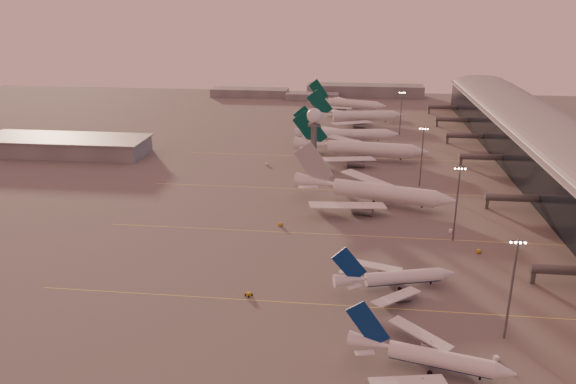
# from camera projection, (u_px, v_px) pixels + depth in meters

# --- Properties ---
(ground) EXTENTS (700.00, 700.00, 0.00)m
(ground) POSITION_uv_depth(u_px,v_px,m) (256.00, 322.00, 135.77)
(ground) COLOR #575454
(ground) RESTS_ON ground
(taxiway_markings) EXTENTS (180.00, 185.25, 0.02)m
(taxiway_markings) POSITION_uv_depth(u_px,v_px,m) (375.00, 235.00, 184.98)
(taxiway_markings) COLOR #EDE453
(taxiway_markings) RESTS_ON ground
(terminal) EXTENTS (57.00, 362.00, 23.04)m
(terminal) POSITION_uv_depth(u_px,v_px,m) (569.00, 166.00, 223.68)
(terminal) COLOR black
(terminal) RESTS_ON ground
(hangar) EXTENTS (82.00, 27.00, 8.50)m
(hangar) POSITION_uv_depth(u_px,v_px,m) (66.00, 146.00, 278.77)
(hangar) COLOR slate
(hangar) RESTS_ON ground
(radar_tower) EXTENTS (6.40, 6.40, 31.10)m
(radar_tower) POSITION_uv_depth(u_px,v_px,m) (314.00, 128.00, 240.81)
(radar_tower) COLOR #525459
(radar_tower) RESTS_ON ground
(mast_a) EXTENTS (3.60, 0.56, 25.00)m
(mast_a) POSITION_uv_depth(u_px,v_px,m) (512.00, 285.00, 124.87)
(mast_a) COLOR #525459
(mast_a) RESTS_ON ground
(mast_b) EXTENTS (3.60, 0.56, 25.00)m
(mast_b) POSITION_uv_depth(u_px,v_px,m) (457.00, 200.00, 176.77)
(mast_b) COLOR #525459
(mast_b) RESTS_ON ground
(mast_c) EXTENTS (3.60, 0.56, 25.00)m
(mast_c) POSITION_uv_depth(u_px,v_px,m) (422.00, 154.00, 228.88)
(mast_c) COLOR #525459
(mast_c) RESTS_ON ground
(mast_d) EXTENTS (3.60, 0.56, 25.00)m
(mast_d) POSITION_uv_depth(u_px,v_px,m) (401.00, 111.00, 313.48)
(mast_d) COLOR #525459
(mast_d) RESTS_ON ground
(distant_horizon) EXTENTS (165.00, 37.50, 9.00)m
(distant_horizon) POSITION_uv_depth(u_px,v_px,m) (330.00, 92.00, 439.03)
(distant_horizon) COLOR slate
(distant_horizon) RESTS_ON ground
(narrowbody_near) EXTENTS (34.75, 27.41, 13.79)m
(narrowbody_near) POSITION_uv_depth(u_px,v_px,m) (428.00, 359.00, 117.22)
(narrowbody_near) COLOR silver
(narrowbody_near) RESTS_ON ground
(narrowbody_mid) EXTENTS (33.75, 26.55, 13.52)m
(narrowbody_mid) POSITION_uv_depth(u_px,v_px,m) (395.00, 280.00, 150.20)
(narrowbody_mid) COLOR silver
(narrowbody_mid) RESTS_ON ground
(widebody_white) EXTENTS (60.99, 48.23, 21.96)m
(widebody_white) POSITION_uv_depth(u_px,v_px,m) (373.00, 195.00, 211.26)
(widebody_white) COLOR silver
(widebody_white) RESTS_ON ground
(greentail_a) EXTENTS (65.03, 52.27, 23.65)m
(greentail_a) POSITION_uv_depth(u_px,v_px,m) (360.00, 152.00, 268.60)
(greentail_a) COLOR silver
(greentail_a) RESTS_ON ground
(greentail_b) EXTENTS (56.37, 45.30, 20.51)m
(greentail_b) POSITION_uv_depth(u_px,v_px,m) (347.00, 137.00, 299.28)
(greentail_b) COLOR silver
(greentail_b) RESTS_ON ground
(greentail_c) EXTENTS (60.20, 48.28, 21.97)m
(greentail_c) POSITION_uv_depth(u_px,v_px,m) (357.00, 118.00, 343.81)
(greentail_c) COLOR silver
(greentail_c) RESTS_ON ground
(greentail_d) EXTENTS (54.14, 43.03, 20.35)m
(greentail_d) POSITION_uv_depth(u_px,v_px,m) (347.00, 105.00, 385.74)
(greentail_d) COLOR silver
(greentail_d) RESTS_ON ground
(gsv_catering_a) EXTENTS (5.59, 4.07, 4.19)m
(gsv_catering_a) POSITION_uv_depth(u_px,v_px,m) (498.00, 352.00, 120.70)
(gsv_catering_a) COLOR white
(gsv_catering_a) RESTS_ON ground
(gsv_tug_mid) EXTENTS (4.04, 3.78, 1.00)m
(gsv_tug_mid) POSITION_uv_depth(u_px,v_px,m) (249.00, 294.00, 147.23)
(gsv_tug_mid) COLOR #BF8D16
(gsv_tug_mid) RESTS_ON ground
(gsv_truck_b) EXTENTS (5.81, 3.39, 2.21)m
(gsv_truck_b) POSITION_uv_depth(u_px,v_px,m) (480.00, 250.00, 171.78)
(gsv_truck_b) COLOR #BF8D16
(gsv_truck_b) RESTS_ON ground
(gsv_truck_c) EXTENTS (5.98, 5.13, 2.37)m
(gsv_truck_c) POSITION_uv_depth(u_px,v_px,m) (281.00, 223.00, 192.15)
(gsv_truck_c) COLOR #BF8D16
(gsv_truck_c) RESTS_ON ground
(gsv_catering_b) EXTENTS (5.38, 3.47, 4.07)m
(gsv_catering_b) POSITION_uv_depth(u_px,v_px,m) (452.00, 227.00, 186.42)
(gsv_catering_b) COLOR white
(gsv_catering_b) RESTS_ON ground
(gsv_tug_far) EXTENTS (4.10, 4.44, 1.09)m
(gsv_tug_far) POSITION_uv_depth(u_px,v_px,m) (352.00, 183.00, 235.06)
(gsv_tug_far) COLOR #BF8D16
(gsv_tug_far) RESTS_ON ground
(gsv_truck_d) EXTENTS (2.97, 5.72, 2.20)m
(gsv_truck_d) POSITION_uv_depth(u_px,v_px,m) (267.00, 163.00, 261.64)
(gsv_truck_d) COLOR white
(gsv_truck_d) RESTS_ON ground
(gsv_tug_hangar) EXTENTS (3.75, 2.31, 1.05)m
(gsv_tug_hangar) POSITION_uv_depth(u_px,v_px,m) (413.00, 153.00, 279.79)
(gsv_tug_hangar) COLOR #BF8D16
(gsv_tug_hangar) RESTS_ON ground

